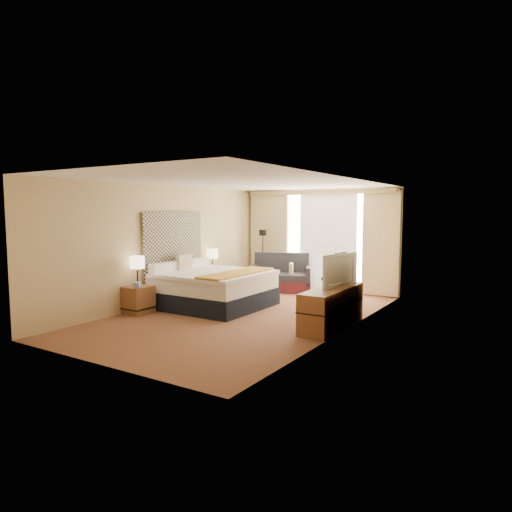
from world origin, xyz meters
The scene contains 21 objects.
floor centered at (0.00, 0.00, 0.00)m, with size 4.20×7.00×0.02m, color #5C281A.
ceiling centered at (0.00, 0.00, 2.60)m, with size 4.20×7.00×0.02m, color white.
wall_back centered at (0.00, 3.50, 1.30)m, with size 4.20×0.02×2.60m, color tan.
wall_front centered at (0.00, -3.50, 1.30)m, with size 4.20×0.02×2.60m, color tan.
wall_left centered at (-2.10, 0.00, 1.30)m, with size 0.02×7.00×2.60m, color tan.
wall_right centered at (2.10, 0.00, 1.30)m, with size 0.02×7.00×2.60m, color tan.
headboard centered at (-2.06, 0.20, 1.28)m, with size 0.06×1.85×1.50m, color black.
nightstand_left centered at (-1.87, -1.05, 0.28)m, with size 0.45×0.52×0.55m, color brown.
nightstand_right centered at (-1.87, 1.45, 0.28)m, with size 0.45×0.52×0.55m, color brown.
media_dresser centered at (1.83, 0.00, 0.35)m, with size 0.50×1.80×0.70m, color brown.
window centered at (0.25, 3.47, 1.32)m, with size 2.30×0.02×2.30m, color white.
curtains centered at (0.00, 3.39, 1.41)m, with size 4.12×0.19×2.56m.
bed centered at (-1.06, 0.29, 0.40)m, with size 2.22×2.03×1.08m.
loveseat centered at (-0.75, 2.78, 0.32)m, with size 1.74×1.38×0.96m.
floor_lamp centered at (-1.49, 3.10, 1.09)m, with size 0.20×0.20×1.54m.
desk_chair centered at (1.05, 2.00, 0.51)m, with size 0.56×0.56×1.15m.
lamp_left centered at (-1.87, -1.05, 1.02)m, with size 0.29×0.29×0.60m.
lamp_right centered at (-1.93, 1.44, 0.99)m, with size 0.27×0.27×0.57m.
tissue_box centered at (-1.74, -1.18, 0.60)m, with size 0.12×0.12×0.11m, color #85A0CE.
telephone centered at (-1.83, 1.31, 0.58)m, with size 0.18×0.14×0.07m, color black.
television centered at (1.78, 0.25, 0.99)m, with size 1.02×0.13×0.59m, color black.
Camera 1 is at (4.90, -7.38, 2.04)m, focal length 32.00 mm.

